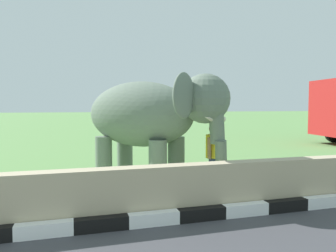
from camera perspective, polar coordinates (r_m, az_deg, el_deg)
barrier_parapet at (r=5.98m, az=-10.87°, el=-12.05°), size 28.00×0.36×1.00m
elephant at (r=8.35m, az=-2.95°, el=1.79°), size 3.80×3.87×2.85m
person_handler at (r=8.21m, az=7.94°, el=-4.73°), size 0.54×0.52×1.66m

